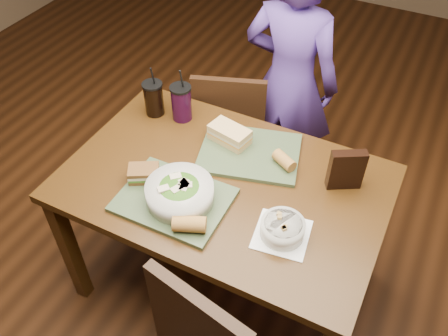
{
  "coord_description": "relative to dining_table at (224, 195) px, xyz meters",
  "views": [
    {
      "loc": [
        0.61,
        -1.19,
        2.14
      ],
      "look_at": [
        0.0,
        0.0,
        0.82
      ],
      "focal_mm": 38.0,
      "sensor_mm": 36.0,
      "label": 1
    }
  ],
  "objects": [
    {
      "name": "chair_far",
      "position": [
        -0.23,
        0.6,
        -0.18
      ],
      "size": [
        0.48,
        0.49,
        0.86
      ],
      "color": "black",
      "rests_on": "ground"
    },
    {
      "name": "cup_cola",
      "position": [
        -0.49,
        0.25,
        0.17
      ],
      "size": [
        0.09,
        0.09,
        0.25
      ],
      "color": "black",
      "rests_on": "dining_table"
    },
    {
      "name": "baguette_near",
      "position": [
        0.01,
        -0.29,
        0.14
      ],
      "size": [
        0.13,
        0.1,
        0.06
      ],
      "primitive_type": "cylinder",
      "rotation": [
        0.0,
        1.57,
        0.4
      ],
      "color": "#AD7533",
      "rests_on": "tray_near"
    },
    {
      "name": "sandwich_near",
      "position": [
        -0.28,
        -0.15,
        0.14
      ],
      "size": [
        0.15,
        0.13,
        0.06
      ],
      "color": "#593819",
      "rests_on": "tray_near"
    },
    {
      "name": "diner",
      "position": [
        -0.03,
        0.83,
        0.05
      ],
      "size": [
        0.52,
        0.35,
        1.43
      ],
      "primitive_type": "imported",
      "rotation": [
        0.0,
        0.0,
        3.13
      ],
      "color": "#543592",
      "rests_on": "ground"
    },
    {
      "name": "sandwich_far",
      "position": [
        -0.08,
        0.21,
        0.14
      ],
      "size": [
        0.19,
        0.13,
        0.07
      ],
      "color": "tan",
      "rests_on": "tray_far"
    },
    {
      "name": "dining_table",
      "position": [
        0.0,
        0.0,
        0.0
      ],
      "size": [
        1.3,
        0.85,
        0.75
      ],
      "color": "#3E240C",
      "rests_on": "ground"
    },
    {
      "name": "baguette_far",
      "position": [
        0.19,
        0.18,
        0.13
      ],
      "size": [
        0.11,
        0.09,
        0.05
      ],
      "primitive_type": "cylinder",
      "rotation": [
        0.0,
        1.57,
        -0.5
      ],
      "color": "#AD7533",
      "rests_on": "tray_far"
    },
    {
      "name": "cup_berry",
      "position": [
        -0.36,
        0.28,
        0.18
      ],
      "size": [
        0.1,
        0.1,
        0.27
      ],
      "color": "black",
      "rests_on": "dining_table"
    },
    {
      "name": "tray_far",
      "position": [
        0.03,
        0.19,
        0.1
      ],
      "size": [
        0.49,
        0.42,
        0.02
      ],
      "primitive_type": "cube",
      "rotation": [
        0.0,
        0.0,
        0.26
      ],
      "color": "#3A4A2D",
      "rests_on": "dining_table"
    },
    {
      "name": "tray_near",
      "position": [
        -0.12,
        -0.19,
        0.1
      ],
      "size": [
        0.42,
        0.33,
        0.02
      ],
      "primitive_type": "cube",
      "rotation": [
        0.0,
        0.0,
        0.02
      ],
      "color": "#3A4A2D",
      "rests_on": "dining_table"
    },
    {
      "name": "ground",
      "position": [
        0.0,
        0.0,
        -0.66
      ],
      "size": [
        6.0,
        6.0,
        0.0
      ],
      "primitive_type": "plane",
      "color": "#381C0B",
      "rests_on": "ground"
    },
    {
      "name": "soup_bowl",
      "position": [
        0.31,
        -0.15,
        0.13
      ],
      "size": [
        0.22,
        0.22,
        0.08
      ],
      "color": "white",
      "rests_on": "dining_table"
    },
    {
      "name": "salad_bowl",
      "position": [
        -0.1,
        -0.18,
        0.15
      ],
      "size": [
        0.26,
        0.26,
        0.09
      ],
      "color": "silver",
      "rests_on": "tray_near"
    },
    {
      "name": "chip_bag",
      "position": [
        0.44,
        0.19,
        0.18
      ],
      "size": [
        0.14,
        0.1,
        0.18
      ],
      "primitive_type": "cube",
      "rotation": [
        0.0,
        0.0,
        0.52
      ],
      "color": "black",
      "rests_on": "dining_table"
    }
  ]
}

